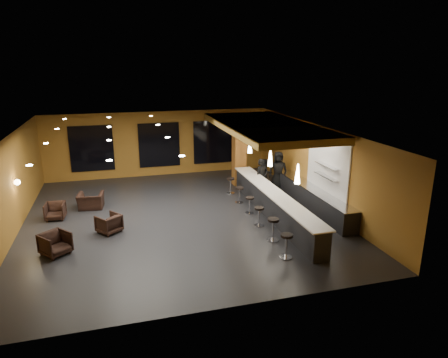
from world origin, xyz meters
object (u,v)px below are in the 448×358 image
object	(u,v)px
pendant_2	(250,145)
armchair_d	(91,201)
bar_stool_1	(273,227)
bar_stool_2	(259,214)
pendant_1	(270,158)
staff_b	(265,174)
armchair_c	(55,211)
bar_stool_4	(240,193)
column	(239,151)
bar_stool_5	(231,184)
prep_counter	(312,198)
armchair_a	(55,244)
pendant_0	(298,174)
staff_a	(262,177)
bar_counter	(273,205)
bar_stool_0	(286,243)
staff_c	(278,171)
bar_stool_3	(250,203)
armchair_b	(109,223)

from	to	relation	value
pendant_2	armchair_d	size ratio (longest dim) A/B	0.68
bar_stool_1	bar_stool_2	world-z (taller)	bar_stool_1
pendant_1	staff_b	xyz separation A→B (m)	(1.00, 3.00, -1.59)
pendant_1	bar_stool_2	xyz separation A→B (m)	(-0.88, -1.22, -1.87)
pendant_2	staff_b	distance (m)	1.95
armchair_c	bar_stool_4	world-z (taller)	bar_stool_4
column	bar_stool_5	bearing A→B (deg)	-122.70
armchair_d	bar_stool_2	world-z (taller)	bar_stool_2
prep_counter	bar_stool_1	size ratio (longest dim) A/B	7.28
armchair_a	bar_stool_5	bearing A→B (deg)	-7.76
pendant_0	bar_stool_1	world-z (taller)	pendant_0
bar_stool_2	bar_stool_4	world-z (taller)	bar_stool_2
pendant_2	bar_stool_2	bearing A→B (deg)	-103.36
staff_a	bar_stool_2	world-z (taller)	staff_a
bar_stool_5	armchair_a	bearing A→B (deg)	-148.30
bar_counter	armchair_a	world-z (taller)	bar_counter
pendant_2	bar_stool_0	world-z (taller)	pendant_2
staff_c	armchair_d	world-z (taller)	staff_c
bar_counter	staff_a	distance (m)	2.75
staff_b	staff_c	size ratio (longest dim) A/B	0.80
staff_c	bar_stool_3	bearing A→B (deg)	-116.89
column	staff_a	size ratio (longest dim) A/B	2.00
column	staff_b	world-z (taller)	column
armchair_b	bar_stool_1	size ratio (longest dim) A/B	0.93
armchair_c	bar_stool_1	bearing A→B (deg)	-24.46
bar_stool_3	prep_counter	bearing A→B (deg)	-1.97
pendant_1	armchair_c	xyz separation A→B (m)	(-8.46, 1.59, -2.01)
column	pendant_0	world-z (taller)	column
pendant_2	armchair_d	bearing A→B (deg)	-179.92
bar_counter	column	world-z (taller)	column
bar_counter	bar_stool_2	bearing A→B (deg)	-140.68
prep_counter	bar_stool_3	world-z (taller)	prep_counter
prep_counter	bar_stool_5	world-z (taller)	prep_counter
prep_counter	pendant_2	size ratio (longest dim) A/B	8.57
pendant_1	armchair_a	bearing A→B (deg)	-168.40
pendant_2	bar_stool_1	bearing A→B (deg)	-99.70
pendant_2	bar_stool_4	distance (m)	2.31
pendant_1	staff_a	distance (m)	2.68
pendant_2	bar_stool_0	xyz separation A→B (m)	(-0.95, -6.39, -1.83)
column	bar_stool_0	world-z (taller)	column
staff_b	bar_stool_2	distance (m)	4.63
staff_b	bar_stool_3	bearing A→B (deg)	-126.12
bar_counter	armchair_c	world-z (taller)	bar_counter
column	armchair_a	world-z (taller)	column
pendant_0	armchair_d	bearing A→B (deg)	145.07
armchair_d	armchair_c	bearing A→B (deg)	41.59
pendant_0	armchair_c	bearing A→B (deg)	154.18
armchair_c	bar_stool_4	distance (m)	7.65
bar_counter	bar_stool_4	xyz separation A→B (m)	(-0.81, 1.94, -0.04)
pendant_1	staff_b	world-z (taller)	pendant_1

